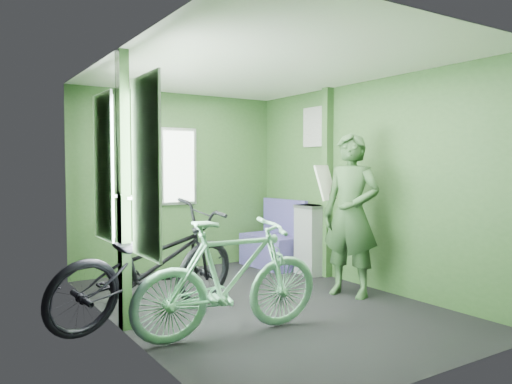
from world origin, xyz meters
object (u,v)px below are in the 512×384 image
Objects in this scene: waste_box at (311,240)px; bench_seat at (274,247)px; bicycle_mint at (231,337)px; passenger at (351,215)px; bicycle_black at (151,321)px.

bench_seat reaches higher than waste_box.
bicycle_mint is 2.51m from waste_box.
passenger is 1.14m from waste_box.
passenger reaches higher than bicycle_mint.
bench_seat is at bearing 152.43° from passenger.
bicycle_black is 0.83m from bicycle_mint.
waste_box is at bearing 142.48° from passenger.
passenger is (2.07, -0.29, 0.85)m from bicycle_black.
bicycle_mint is at bearing -136.41° from bench_seat.
passenger is at bearing -101.07° from bench_seat.
bicycle_mint is at bearing -96.74° from passenger.
waste_box reaches higher than bicycle_black.
passenger is at bearing -113.50° from bicycle_black.
bicycle_black is at bearing -153.39° from bench_seat.
waste_box is (0.30, 1.02, -0.41)m from passenger.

